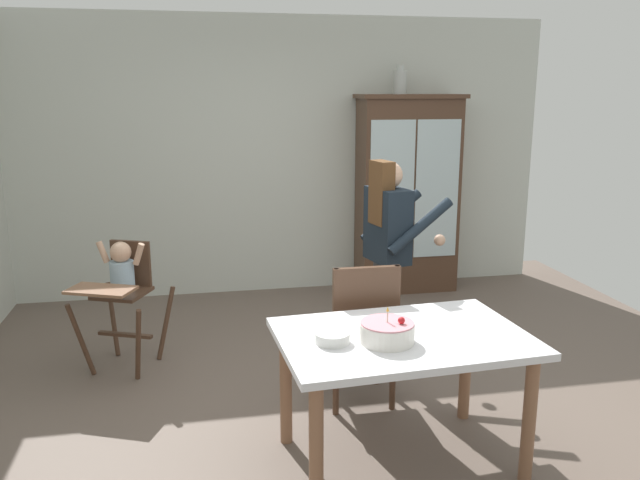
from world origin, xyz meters
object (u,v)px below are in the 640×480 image
Objects in this scene: high_chair_with_toddler at (122,282)px; birthday_cake at (387,332)px; dining_table at (402,353)px; dining_chair_far_side at (362,325)px; china_cabinet at (407,194)px; ceramic_vase at (400,81)px; serving_bowl at (332,338)px; adult_person at (388,240)px.

high_chair_with_toddler is 3.39× the size of birthday_cake.
high_chair_with_toddler is 0.70× the size of dining_table.
high_chair_with_toddler is at bearing -30.28° from dining_chair_far_side.
china_cabinet is 7.26× the size of ceramic_vase.
dining_chair_far_side is (-0.98, -2.37, -1.52)m from ceramic_vase.
ceramic_vase is 1.50× the size of serving_bowl.
ceramic_vase is (-0.11, 0.00, 1.09)m from china_cabinet.
birthday_cake is 1.56× the size of serving_bowl.
high_chair_with_toddler is 1.80m from dining_chair_far_side.
ceramic_vase is at bearing 66.67° from serving_bowl.
serving_bowl is at bearing 170.40° from birthday_cake.
china_cabinet reaches higher than adult_person.
adult_person is at bearing 72.88° from birthday_cake.
adult_person is at bearing 61.24° from serving_bowl.
dining_chair_far_side reaches higher than dining_table.
adult_person is at bearing 11.17° from high_chair_with_toddler.
ceramic_vase is 0.18× the size of adult_person.
china_cabinet is at bearing -114.25° from dining_chair_far_side.
china_cabinet is 3.32m from birthday_cake.
ceramic_vase reaches higher than serving_bowl.
adult_person is 0.74m from dining_chair_far_side.
ceramic_vase is 0.20× the size of dining_table.
dining_table is (-0.27, -1.17, -0.33)m from adult_person.
ceramic_vase is 3.48m from dining_table.
high_chair_with_toddler reaches higher than birthday_cake.
serving_bowl is (-1.32, -3.06, -1.31)m from ceramic_vase.
china_cabinet is 3.02m from high_chair_with_toddler.
high_chair_with_toddler reaches higher than dining_table.
birthday_cake is at bearing -108.57° from ceramic_vase.
high_chair_with_toddler is (-2.52, -1.45, -1.42)m from ceramic_vase.
serving_bowl is at bearing -174.45° from dining_table.
serving_bowl is at bearing 139.24° from adult_person.
ceramic_vase reaches higher than china_cabinet.
dining_chair_far_side is at bearing 94.28° from dining_table.
adult_person reaches higher than serving_bowl.
dining_chair_far_side is (-0.05, 0.65, -0.08)m from dining_table.
birthday_cake is 0.78m from dining_chair_far_side.
high_chair_with_toddler is at bearing -151.12° from china_cabinet.
ceramic_vase is at bearing 53.19° from high_chair_with_toddler.
high_chair_with_toddler is 1.93m from adult_person.
birthday_cake is 0.29× the size of dining_chair_far_side.
china_cabinet is 10.88× the size of serving_bowl.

